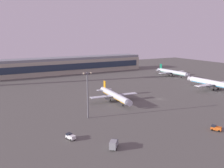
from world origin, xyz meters
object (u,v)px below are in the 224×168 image
(apron_light_central, at_px, (88,92))
(airplane_terminal_side, at_px, (214,83))
(airplane_taxiway_distant, at_px, (172,72))
(maintenance_van, at_px, (216,128))
(cargo_loader, at_px, (71,136))
(catering_truck, at_px, (114,144))
(airplane_near_gate, at_px, (115,95))

(apron_light_central, bearing_deg, airplane_terminal_side, 7.15)
(airplane_taxiway_distant, relative_size, maintenance_van, 8.76)
(airplane_terminal_side, bearing_deg, maintenance_van, -140.99)
(cargo_loader, xyz_separation_m, apron_light_central, (16.11, 19.66, 11.83))
(cargo_loader, distance_m, maintenance_van, 60.03)
(airplane_terminal_side, xyz_separation_m, airplane_taxiway_distant, (14.97, 59.47, -0.60))
(cargo_loader, relative_size, apron_light_central, 0.20)
(airplane_terminal_side, distance_m, airplane_taxiway_distant, 61.33)
(catering_truck, height_order, cargo_loader, catering_truck)
(airplane_terminal_side, xyz_separation_m, catering_truck, (-110.86, -47.66, -2.92))
(airplane_near_gate, xyz_separation_m, cargo_loader, (-42.36, -39.70, -2.57))
(maintenance_van, height_order, apron_light_central, apron_light_central)
(airplane_near_gate, distance_m, apron_light_central, 34.30)
(catering_truck, height_order, apron_light_central, apron_light_central)
(airplane_near_gate, xyz_separation_m, apron_light_central, (-26.25, -20.03, 9.26))
(airplane_terminal_side, distance_m, maintenance_van, 85.13)
(airplane_taxiway_distant, xyz_separation_m, maintenance_van, (-80.44, -113.78, -2.71))
(airplane_near_gate, distance_m, catering_truck, 63.05)
(catering_truck, bearing_deg, cargo_loader, 166.63)
(airplane_terminal_side, bearing_deg, catering_truck, -157.41)
(airplane_terminal_side, height_order, airplane_taxiway_distant, airplane_terminal_side)
(airplane_taxiway_distant, distance_m, cargo_loader, 164.84)
(cargo_loader, bearing_deg, airplane_terminal_side, -1.05)
(apron_light_central, bearing_deg, airplane_taxiway_distant, 31.12)
(airplane_taxiway_distant, distance_m, catering_truck, 165.27)
(airplane_terminal_side, height_order, apron_light_central, apron_light_central)
(airplane_taxiway_distant, xyz_separation_m, cargo_loader, (-136.51, -92.35, -2.71))
(airplane_terminal_side, distance_m, airplane_near_gate, 79.48)
(catering_truck, bearing_deg, airplane_taxiway_distant, 81.16)
(airplane_near_gate, height_order, catering_truck, airplane_near_gate)
(airplane_taxiway_distant, bearing_deg, cargo_loader, 32.22)
(maintenance_van, bearing_deg, apron_light_central, 106.70)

